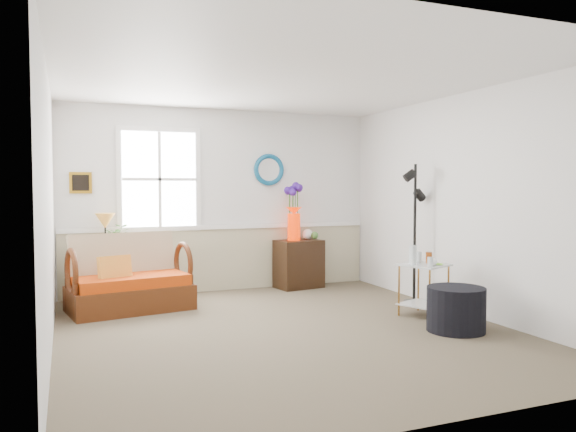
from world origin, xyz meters
name	(u,v)px	position (x,y,z in m)	size (l,w,h in m)	color
floor	(286,331)	(0.00, 0.00, 0.00)	(4.50, 5.00, 0.01)	brown
ceiling	(286,78)	(0.00, 0.00, 2.60)	(4.50, 5.00, 0.01)	white
walls	(286,206)	(0.00, 0.00, 1.30)	(4.51, 5.01, 2.60)	white
wainscot	(223,259)	(0.00, 2.48, 0.45)	(4.46, 0.02, 0.90)	tan
chair_rail	(223,227)	(0.00, 2.47, 0.92)	(4.46, 0.04, 0.06)	white
window	(160,179)	(-0.90, 2.47, 1.60)	(1.14, 0.06, 1.44)	white
picture	(81,183)	(-1.92, 2.48, 1.55)	(0.28, 0.03, 0.28)	#B17E1C
mirror	(269,170)	(0.70, 2.48, 1.75)	(0.47, 0.47, 0.07)	#1178A5
loveseat	(130,272)	(-1.40, 1.61, 0.46)	(1.41, 0.80, 0.92)	#5E2811
throw_pillow	(115,272)	(-1.58, 1.51, 0.49)	(0.38, 0.10, 0.38)	#E05510
lamp_stand	(106,275)	(-1.63, 2.27, 0.34)	(0.39, 0.39, 0.69)	black
table_lamp	(105,231)	(-1.63, 2.28, 0.92)	(0.26, 0.26, 0.47)	#AC6F28
potted_plant	(118,239)	(-1.47, 2.28, 0.81)	(0.29, 0.32, 0.25)	#467A34
cabinet	(299,264)	(1.09, 2.26, 0.35)	(0.66, 0.42, 0.71)	black
flower_vase	(294,212)	(1.02, 2.27, 1.12)	(0.24, 0.24, 0.82)	red
side_table	(424,290)	(1.73, 0.04, 0.30)	(0.48, 0.48, 0.60)	#B57A30
tabletop_items	(424,254)	(1.71, 0.03, 0.72)	(0.38, 0.38, 0.23)	silver
floor_lamp	(415,234)	(2.04, 0.69, 0.89)	(0.26, 0.26, 1.79)	black
ottoman	(456,309)	(1.63, -0.66, 0.23)	(0.60, 0.60, 0.46)	black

